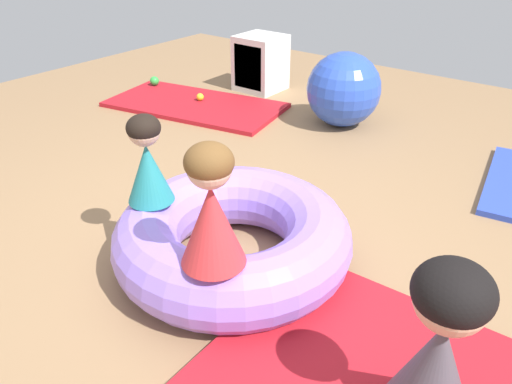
# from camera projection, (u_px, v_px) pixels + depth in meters

# --- Properties ---
(ground_plane) EXTENTS (8.00, 8.00, 0.00)m
(ground_plane) POSITION_uv_depth(u_px,v_px,m) (232.00, 245.00, 2.88)
(ground_plane) COLOR #93704C
(gym_mat_far_right) EXTENTS (1.79, 1.13, 0.04)m
(gym_mat_far_right) POSITION_uv_depth(u_px,v_px,m) (195.00, 105.00, 4.87)
(gym_mat_far_right) COLOR #B21923
(gym_mat_far_right) RESTS_ON ground
(inflatable_cushion) EXTENTS (1.25, 1.25, 0.35)m
(inflatable_cushion) POSITION_uv_depth(u_px,v_px,m) (233.00, 238.00, 2.63)
(inflatable_cushion) COLOR #9975EA
(inflatable_cushion) RESTS_ON ground
(child_in_teal) EXTENTS (0.30, 0.30, 0.47)m
(child_in_teal) POSITION_uv_depth(u_px,v_px,m) (147.00, 160.00, 2.52)
(child_in_teal) COLOR teal
(child_in_teal) RESTS_ON inflatable_cushion
(child_in_red) EXTENTS (0.39, 0.39, 0.55)m
(child_in_red) POSITION_uv_depth(u_px,v_px,m) (211.00, 208.00, 2.04)
(child_in_red) COLOR red
(child_in_red) RESTS_ON inflatable_cushion
(adult_seated) EXTENTS (0.40, 0.40, 0.72)m
(adult_seated) POSITION_uv_depth(u_px,v_px,m) (438.00, 354.00, 1.67)
(adult_seated) COLOR #4C4751
(adult_seated) RESTS_ON gym_mat_far_left
(play_ball_green) EXTENTS (0.10, 0.10, 0.10)m
(play_ball_green) POSITION_uv_depth(u_px,v_px,m) (154.00, 81.00, 5.32)
(play_ball_green) COLOR green
(play_ball_green) RESTS_ON gym_mat_far_right
(play_ball_yellow) EXTENTS (0.07, 0.07, 0.07)m
(play_ball_yellow) POSITION_uv_depth(u_px,v_px,m) (200.00, 97.00, 4.90)
(play_ball_yellow) COLOR yellow
(play_ball_yellow) RESTS_ON gym_mat_far_right
(exercise_ball_large) EXTENTS (0.64, 0.64, 0.64)m
(exercise_ball_large) POSITION_uv_depth(u_px,v_px,m) (344.00, 90.00, 4.33)
(exercise_ball_large) COLOR blue
(exercise_ball_large) RESTS_ON ground
(storage_cube) EXTENTS (0.44, 0.44, 0.56)m
(storage_cube) POSITION_uv_depth(u_px,v_px,m) (259.00, 63.00, 5.20)
(storage_cube) COLOR silver
(storage_cube) RESTS_ON ground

